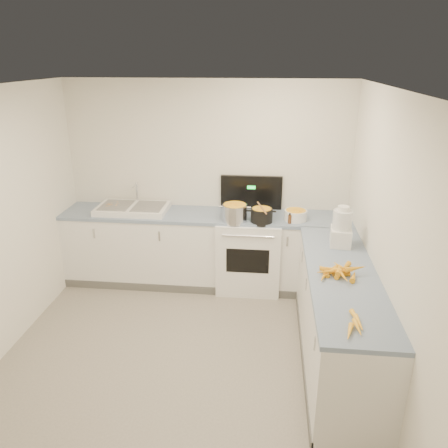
# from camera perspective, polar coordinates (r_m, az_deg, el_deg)

# --- Properties ---
(floor) EXTENTS (3.50, 4.00, 0.00)m
(floor) POSITION_cam_1_polar(r_m,az_deg,el_deg) (4.31, -5.81, -18.40)
(floor) COLOR gray
(floor) RESTS_ON ground
(ceiling) EXTENTS (3.50, 4.00, 0.00)m
(ceiling) POSITION_cam_1_polar(r_m,az_deg,el_deg) (3.34, -7.43, 16.88)
(ceiling) COLOR silver
(ceiling) RESTS_ON ground
(wall_back) EXTENTS (3.50, 0.00, 2.50)m
(wall_back) POSITION_cam_1_polar(r_m,az_deg,el_deg) (5.51, -2.13, 5.42)
(wall_back) COLOR silver
(wall_back) RESTS_ON ground
(wall_front) EXTENTS (3.50, 0.00, 2.50)m
(wall_front) POSITION_cam_1_polar(r_m,az_deg,el_deg) (2.08, -19.46, -25.91)
(wall_front) COLOR silver
(wall_front) RESTS_ON ground
(wall_right) EXTENTS (0.00, 4.00, 2.50)m
(wall_right) POSITION_cam_1_polar(r_m,az_deg,el_deg) (3.71, 21.02, -4.05)
(wall_right) COLOR silver
(wall_right) RESTS_ON ground
(counter_back) EXTENTS (3.50, 0.62, 0.94)m
(counter_back) POSITION_cam_1_polar(r_m,az_deg,el_deg) (5.50, -2.46, -3.28)
(counter_back) COLOR white
(counter_back) RESTS_ON ground
(counter_right) EXTENTS (0.62, 2.20, 0.94)m
(counter_right) POSITION_cam_1_polar(r_m,az_deg,el_deg) (4.27, 14.70, -11.77)
(counter_right) COLOR white
(counter_right) RESTS_ON ground
(stove) EXTENTS (0.76, 0.65, 1.36)m
(stove) POSITION_cam_1_polar(r_m,az_deg,el_deg) (5.43, 3.28, -3.56)
(stove) COLOR white
(stove) RESTS_ON ground
(sink) EXTENTS (0.86, 0.52, 0.31)m
(sink) POSITION_cam_1_polar(r_m,az_deg,el_deg) (5.51, -11.85, 2.01)
(sink) COLOR white
(sink) RESTS_ON counter_back
(steel_pot) EXTENTS (0.31, 0.31, 0.22)m
(steel_pot) POSITION_cam_1_polar(r_m,az_deg,el_deg) (5.08, 1.40, 1.41)
(steel_pot) COLOR silver
(steel_pot) RESTS_ON stove
(black_pot) EXTENTS (0.25, 0.25, 0.18)m
(black_pot) POSITION_cam_1_polar(r_m,az_deg,el_deg) (5.06, 4.94, 1.05)
(black_pot) COLOR black
(black_pot) RESTS_ON stove
(wooden_spoon) EXTENTS (0.12, 0.41, 0.02)m
(wooden_spoon) POSITION_cam_1_polar(r_m,az_deg,el_deg) (5.02, 4.97, 2.12)
(wooden_spoon) COLOR #AD7A47
(wooden_spoon) RESTS_ON black_pot
(mixing_bowl) EXTENTS (0.28, 0.28, 0.12)m
(mixing_bowl) POSITION_cam_1_polar(r_m,az_deg,el_deg) (5.16, 9.34, 1.15)
(mixing_bowl) COLOR white
(mixing_bowl) RESTS_ON counter_back
(extract_bottle) EXTENTS (0.04, 0.04, 0.10)m
(extract_bottle) POSITION_cam_1_polar(r_m,az_deg,el_deg) (5.05, 8.57, 0.62)
(extract_bottle) COLOR #593319
(extract_bottle) RESTS_ON counter_back
(spice_jar) EXTENTS (0.04, 0.04, 0.08)m
(spice_jar) POSITION_cam_1_polar(r_m,az_deg,el_deg) (5.10, 9.21, 0.66)
(spice_jar) COLOR #E5B266
(spice_jar) RESTS_ON counter_back
(food_processor) EXTENTS (0.22, 0.26, 0.41)m
(food_processor) POSITION_cam_1_polar(r_m,az_deg,el_deg) (4.53, 15.09, -0.59)
(food_processor) COLOR white
(food_processor) RESTS_ON counter_right
(carrot_pile) EXTENTS (0.44, 0.42, 0.09)m
(carrot_pile) POSITION_cam_1_polar(r_m,az_deg,el_deg) (3.97, 14.74, -5.96)
(carrot_pile) COLOR #F1A61D
(carrot_pile) RESTS_ON counter_right
(peeled_carrots) EXTENTS (0.16, 0.37, 0.04)m
(peeled_carrots) POSITION_cam_1_polar(r_m,az_deg,el_deg) (3.30, 16.81, -12.48)
(peeled_carrots) COLOR yellow
(peeled_carrots) RESTS_ON counter_right
(peelings) EXTENTS (0.22, 0.28, 0.01)m
(peelings) POSITION_cam_1_polar(r_m,az_deg,el_deg) (5.59, -14.25, 2.49)
(peelings) COLOR tan
(peelings) RESTS_ON sink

